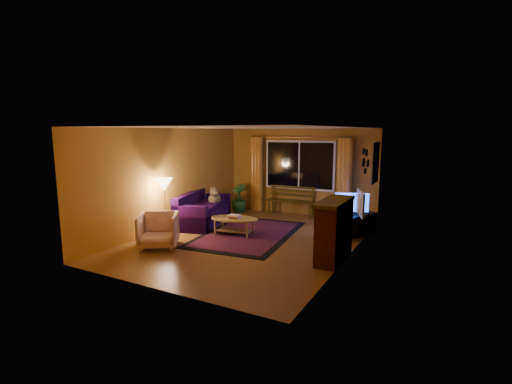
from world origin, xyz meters
The scene contains 22 objects.
floor centered at (0.00, 0.00, -0.01)m, with size 4.50×6.00×0.02m, color brown.
ceiling centered at (0.00, 0.00, 2.51)m, with size 4.50×6.00×0.02m, color white.
wall_back centered at (0.00, 3.01, 1.25)m, with size 4.50×0.02×2.50m, color #B57D28.
wall_left centered at (-2.26, 0.00, 1.25)m, with size 0.02×6.00×2.50m, color #B57D28.
wall_right centered at (2.26, 0.00, 1.25)m, with size 0.02×6.00×2.50m, color #B57D28.
window centered at (0.00, 2.94, 1.45)m, with size 2.00×0.02×1.30m, color black.
curtain_rod centered at (0.00, 2.90, 2.25)m, with size 0.03×0.03×3.20m, color #BF8C3F.
curtain_left centered at (-1.35, 2.88, 1.12)m, with size 0.36×0.36×2.24m, color orange.
curtain_right centered at (1.35, 2.88, 1.12)m, with size 0.36×0.36×2.24m, color orange.
bench centered at (-0.17, 2.75, 0.21)m, with size 1.38×0.41×0.41m, color #3B2F06.
potted_plant centered at (-1.72, 2.42, 0.43)m, with size 0.48×0.48×0.85m, color #235B1E.
sofa centered at (-1.80, 0.72, 0.41)m, with size 0.88×2.04×0.83m, color #1F0635.
dog centered at (-1.75, 1.18, 0.63)m, with size 0.29×0.40×0.43m, color olive, non-canonical shape.
armchair centered at (-1.44, -1.38, 0.40)m, with size 0.78×0.73×0.80m, color #E0AF96.
floor_lamp centered at (-1.95, -0.58, 0.67)m, with size 0.22×0.22×1.33m, color #BF8C3F.
rug centered at (-0.25, 0.37, 0.01)m, with size 1.99×3.14×0.02m, color maroon.
coffee_table centered at (-0.49, 0.14, 0.21)m, with size 1.16×1.16×0.42m, color #AB8E49.
tv_console centered at (2.00, 1.52, 0.25)m, with size 0.39×1.18×0.49m, color black.
television centered at (2.00, 1.52, 0.77)m, with size 0.97×0.13×0.56m, color black.
fireplace centered at (2.05, -0.40, 0.55)m, with size 0.40×1.20×1.10m, color maroon.
mirror_cluster centered at (2.21, 1.30, 1.80)m, with size 0.06×0.60×0.56m, color black, non-canonical shape.
painting centered at (2.22, 2.45, 1.65)m, with size 0.04×0.76×0.96m, color #DB5E0F.
Camera 1 is at (3.94, -7.07, 2.43)m, focal length 26.00 mm.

